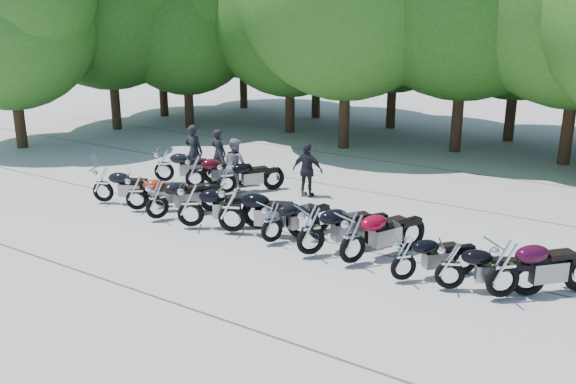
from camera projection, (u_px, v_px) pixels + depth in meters
The scene contains 27 objects.
ground at pixel (254, 252), 14.45m from camera, with size 90.00×90.00×0.00m, color #9F998F.
tree_0 at pixel (159, 11), 31.36m from camera, with size 7.50×7.50×9.21m.
tree_1 at pixel (185, 20), 28.31m from camera, with size 6.97×6.97×8.55m.
tree_2 at pixel (290, 14), 27.03m from camera, with size 7.31×7.31×8.97m.
tree_9 at pixel (242, 10), 34.06m from camera, with size 7.59×7.59×9.32m.
tree_10 at pixel (317, 7), 30.79m from camera, with size 7.78×7.78×9.55m.
tree_11 at pixel (396, 10), 28.04m from camera, with size 7.56×7.56×9.28m.
tree_12 at pixel (522, 4), 25.10m from camera, with size 7.88×7.88×9.67m.
tree_16 at pixel (7, 22), 23.95m from camera, with size 6.97×6.97×8.55m.
motorcycle_0 at pixel (103, 183), 17.84m from camera, with size 0.67×2.21×1.25m, color black, non-canonical shape.
motorcycle_1 at pixel (136, 191), 17.13m from camera, with size 0.65×2.13×1.20m, color #9B2105, non-canonical shape.
motorcycle_2 at pixel (157, 198), 16.39m from camera, with size 0.69×2.26×1.28m, color black, non-canonical shape.
motorcycle_3 at pixel (190, 204), 15.76m from camera, with size 0.73×2.41×1.36m, color black, non-canonical shape.
motorcycle_4 at pixel (232, 208), 15.35m from camera, with size 0.77×2.53×1.43m, color black, non-canonical shape.
motorcycle_5 at pixel (272, 221), 14.74m from camera, with size 0.65×2.14×1.21m, color black, non-canonical shape.
motorcycle_6 at pixel (311, 229), 13.93m from camera, with size 0.75×2.46×1.39m, color black, non-canonical shape.
motorcycle_7 at pixel (353, 237), 13.46m from camera, with size 0.74×2.45×1.38m, color maroon, non-canonical shape.
motorcycle_8 at pixel (404, 257), 12.66m from camera, with size 0.62×2.03×1.15m, color black, non-canonical shape.
motorcycle_9 at pixel (451, 264), 12.25m from camera, with size 0.64×2.10×1.19m, color black, non-canonical shape.
motorcycle_10 at pixel (504, 267), 11.83m from camera, with size 0.76×2.51×1.42m, color #30061A, non-canonical shape.
motorcycle_11 at pixel (164, 164), 19.97m from camera, with size 0.70×2.30×1.30m, color black, non-canonical shape.
motorcycle_12 at pixel (195, 171), 19.25m from camera, with size 0.67×2.21×1.25m, color #3B0810, non-canonical shape.
motorcycle_13 at pixel (226, 176), 18.70m from camera, with size 0.66×2.16×1.22m, color black, non-canonical shape.
rider_0 at pixel (194, 151), 20.57m from camera, with size 0.67×0.44×1.83m, color black.
rider_1 at pixel (235, 165), 19.05m from camera, with size 0.83×0.64×1.70m, color gray.
rider_2 at pixel (308, 170), 18.45m from camera, with size 0.98×0.41×1.67m, color black.
rider_3 at pixel (219, 153), 20.82m from camera, with size 0.60×0.39×1.64m, color black.
Camera 1 is at (8.01, -10.83, 5.50)m, focal length 38.00 mm.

